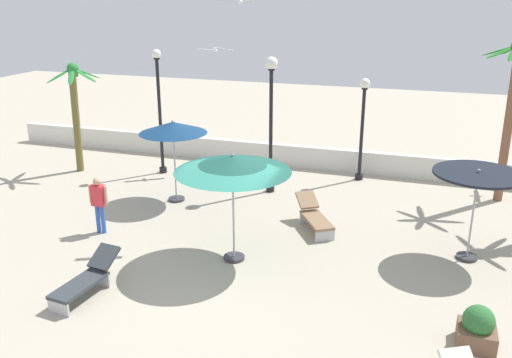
{
  "coord_description": "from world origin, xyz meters",
  "views": [
    {
      "loc": [
        4.47,
        -10.64,
        6.4
      ],
      "look_at": [
        0.0,
        3.08,
        1.4
      ],
      "focal_mm": 38.0,
      "sensor_mm": 36.0,
      "label": 1
    }
  ],
  "objects": [
    {
      "name": "guest_0",
      "position": [
        -3.95,
        1.22,
        0.98
      ],
      "size": [
        0.56,
        0.25,
        1.63
      ],
      "color": "#3359B2",
      "rests_on": "ground_plane"
    },
    {
      "name": "lamp_post_0",
      "position": [
        -4.79,
        6.57,
        2.57
      ],
      "size": [
        0.33,
        0.33,
        4.52
      ],
      "color": "black",
      "rests_on": "ground_plane"
    },
    {
      "name": "lounge_chair_2",
      "position": [
        1.65,
        3.34,
        0.4
      ],
      "size": [
        1.46,
        1.86,
        0.82
      ],
      "color": "#B7B7BC",
      "rests_on": "ground_plane"
    },
    {
      "name": "ground_plane",
      "position": [
        0.0,
        0.0,
        0.0
      ],
      "size": [
        56.0,
        56.0,
        0.0
      ],
      "primitive_type": "plane",
      "color": "#B2A893"
    },
    {
      "name": "palm_tree_0",
      "position": [
        -7.79,
        5.8,
        2.56
      ],
      "size": [
        1.98,
        1.83,
        4.04
      ],
      "color": "brown",
      "rests_on": "ground_plane"
    },
    {
      "name": "lamp_post_2",
      "position": [
        2.28,
        8.04,
        2.19
      ],
      "size": [
        0.35,
        0.35,
        3.63
      ],
      "color": "black",
      "rests_on": "ground_plane"
    },
    {
      "name": "patio_umbrella_2",
      "position": [
        -3.05,
        4.13,
        2.38
      ],
      "size": [
        2.13,
        2.13,
        2.65
      ],
      "color": "#333338",
      "rests_on": "ground_plane"
    },
    {
      "name": "patio_umbrella_0",
      "position": [
        0.14,
        0.87,
        2.51
      ],
      "size": [
        2.83,
        2.83,
        2.78
      ],
      "color": "#333338",
      "rests_on": "ground_plane"
    },
    {
      "name": "patio_umbrella_1",
      "position": [
        5.74,
        2.72,
        2.09
      ],
      "size": [
        2.14,
        2.14,
        2.39
      ],
      "color": "#333338",
      "rests_on": "ground_plane"
    },
    {
      "name": "palm_tree_2",
      "position": [
        6.81,
        7.36,
        3.2
      ],
      "size": [
        2.04,
        2.01,
        5.11
      ],
      "color": "brown",
      "rests_on": "ground_plane"
    },
    {
      "name": "seagull_0",
      "position": [
        -3.07,
        7.79,
        4.44
      ],
      "size": [
        1.21,
        0.85,
        0.16
      ],
      "color": "white"
    },
    {
      "name": "planter",
      "position": [
        5.75,
        -1.03,
        0.38
      ],
      "size": [
        0.7,
        0.7,
        0.85
      ],
      "color": "brown",
      "rests_on": "ground_plane"
    },
    {
      "name": "lounge_chair_0",
      "position": [
        -2.39,
        -1.73,
        0.4
      ],
      "size": [
        0.75,
        1.92,
        0.83
      ],
      "color": "#B7B7BC",
      "rests_on": "ground_plane"
    },
    {
      "name": "lamp_post_1",
      "position": [
        -0.4,
        5.87,
        2.9
      ],
      "size": [
        0.4,
        0.4,
        4.49
      ],
      "color": "black",
      "rests_on": "ground_plane"
    },
    {
      "name": "seagull_1",
      "position": [
        -0.38,
        2.95,
        6.18
      ],
      "size": [
        1.12,
        0.62,
        0.14
      ],
      "color": "white"
    },
    {
      "name": "boundary_wall",
      "position": [
        0.0,
        8.8,
        0.42
      ],
      "size": [
        25.2,
        0.3,
        0.84
      ],
      "primitive_type": "cube",
      "color": "silver",
      "rests_on": "ground_plane"
    }
  ]
}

